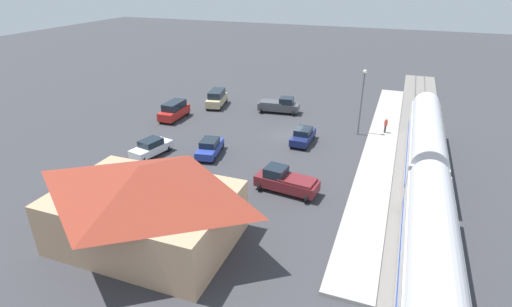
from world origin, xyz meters
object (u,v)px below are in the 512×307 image
at_px(passenger_train, 427,185).
at_px(pickup_maroon, 286,181).
at_px(suv_red, 174,110).
at_px(light_pole_near_platform, 362,95).
at_px(station_building, 144,203).
at_px(sedan_navy, 303,136).
at_px(sedan_white, 151,147).
at_px(pedestrian_on_platform, 386,124).
at_px(suv_tan, 217,98).
at_px(pickup_charcoal, 280,105).
at_px(sedan_blue, 210,147).

bearing_deg(passenger_train, pickup_maroon, -0.16).
relative_size(suv_red, light_pole_near_platform, 0.65).
bearing_deg(pickup_maroon, passenger_train, 179.84).
bearing_deg(light_pole_near_platform, suv_red, 7.21).
height_order(station_building, sedan_navy, station_building).
bearing_deg(sedan_white, pickup_maroon, 171.57).
xyz_separation_m(pedestrian_on_platform, sedan_navy, (8.28, 5.66, -0.40)).
bearing_deg(suv_tan, sedan_navy, 149.71).
xyz_separation_m(pickup_charcoal, pickup_maroon, (-6.75, 19.69, 0.00)).
xyz_separation_m(passenger_train, sedan_blue, (20.32, -4.37, -1.98)).
height_order(sedan_navy, suv_tan, suv_tan).
distance_m(passenger_train, suv_tan, 33.08).
relative_size(station_building, pickup_maroon, 2.26).
distance_m(passenger_train, sedan_blue, 20.88).
bearing_deg(pedestrian_on_platform, pickup_charcoal, -13.24).
bearing_deg(sedan_navy, passenger_train, 138.37).
bearing_deg(pickup_maroon, pedestrian_on_platform, -113.16).
bearing_deg(pedestrian_on_platform, station_building, 61.79).
bearing_deg(sedan_blue, pedestrian_on_platform, -143.63).
bearing_deg(pickup_charcoal, suv_tan, 2.34).
bearing_deg(pickup_charcoal, pedestrian_on_platform, 166.76).
distance_m(passenger_train, pickup_charcoal, 26.55).
relative_size(pedestrian_on_platform, suv_tan, 0.33).
bearing_deg(pedestrian_on_platform, sedan_blue, 36.37).
bearing_deg(pickup_charcoal, sedan_white, 64.68).
bearing_deg(pedestrian_on_platform, pickup_maroon, 66.84).
bearing_deg(sedan_white, sedan_navy, -148.14).
height_order(station_building, suv_red, station_building).
bearing_deg(sedan_navy, light_pole_near_platform, -138.61).
xyz_separation_m(station_building, pickup_maroon, (-7.08, -9.86, -2.01)).
bearing_deg(pedestrian_on_platform, suv_red, 8.44).
distance_m(sedan_navy, pickup_charcoal, 10.47).
xyz_separation_m(passenger_train, sedan_navy, (12.17, -10.81, -1.98)).
height_order(passenger_train, sedan_blue, passenger_train).
relative_size(station_building, sedan_blue, 2.67).
height_order(passenger_train, light_pole_near_platform, light_pole_near_platform).
xyz_separation_m(suv_red, sedan_navy, (-17.39, 1.85, -0.27)).
distance_m(sedan_navy, sedan_blue, 10.39).
xyz_separation_m(sedan_navy, light_pole_near_platform, (-5.37, -4.73, 3.91)).
height_order(pedestrian_on_platform, pickup_charcoal, pickup_charcoal).
height_order(station_building, sedan_blue, station_building).
bearing_deg(station_building, sedan_white, -56.68).
bearing_deg(suv_tan, pedestrian_on_platform, 172.85).
bearing_deg(pickup_charcoal, suv_red, 30.70).
bearing_deg(pedestrian_on_platform, light_pole_near_platform, 17.72).
distance_m(sedan_white, pickup_maroon, 15.18).
distance_m(suv_red, sedan_navy, 17.49).
bearing_deg(passenger_train, suv_tan, -35.85).
bearing_deg(passenger_train, sedan_white, -4.97).
relative_size(sedan_blue, sedan_white, 0.99).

